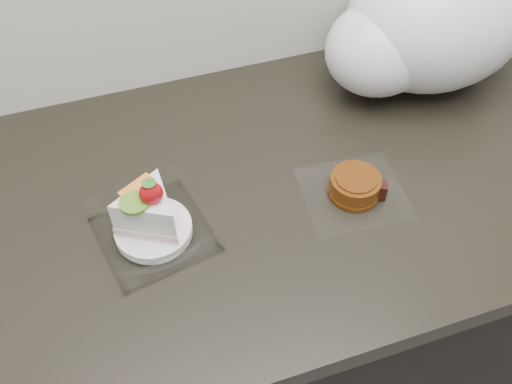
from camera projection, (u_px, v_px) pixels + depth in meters
counter at (249, 321)px, 1.27m from camera, size 2.04×0.64×0.90m
cake_tray at (152, 221)px, 0.84m from camera, size 0.19×0.19×0.12m
mooncake_wrap at (356, 187)px, 0.91m from camera, size 0.17×0.16×0.04m
plastic_bag at (426, 24)px, 1.01m from camera, size 0.44×0.36×0.32m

